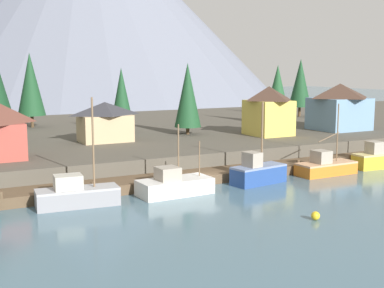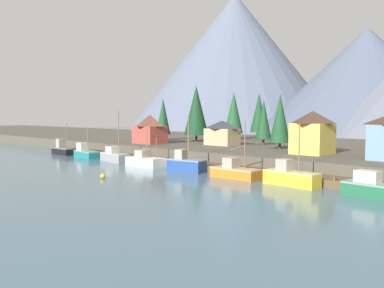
% 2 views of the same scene
% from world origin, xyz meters
% --- Properties ---
extents(ground_plane, '(400.00, 400.00, 1.00)m').
position_xyz_m(ground_plane, '(0.00, 20.00, -0.50)').
color(ground_plane, '#476675').
extents(dock, '(80.00, 4.00, 1.60)m').
position_xyz_m(dock, '(0.00, 1.99, 0.50)').
color(dock, brown).
rests_on(dock, ground_plane).
extents(shoreline_bank, '(400.00, 56.00, 2.50)m').
position_xyz_m(shoreline_bank, '(0.00, 32.00, 1.25)').
color(shoreline_bank, '#4C473D').
rests_on(shoreline_bank, ground_plane).
extents(mountain_east_peak, '(142.35, 142.35, 71.78)m').
position_xyz_m(mountain_east_peak, '(31.05, 145.35, 35.89)').
color(mountain_east_peak, slate).
rests_on(mountain_east_peak, ground_plane).
extents(fishing_boat_grey, '(7.30, 3.11, 9.49)m').
position_xyz_m(fishing_boat_grey, '(-14.03, -1.67, 1.07)').
color(fishing_boat_grey, gray).
rests_on(fishing_boat_grey, ground_plane).
extents(fishing_boat_white, '(7.23, 3.44, 6.74)m').
position_xyz_m(fishing_boat_white, '(-4.68, -1.88, 0.94)').
color(fishing_boat_white, silver).
rests_on(fishing_boat_white, ground_plane).
extents(fishing_boat_blue, '(6.34, 3.25, 8.49)m').
position_xyz_m(fishing_boat_blue, '(5.06, -1.77, 1.20)').
color(fishing_boat_blue, navy).
rests_on(fishing_boat_blue, ground_plane).
extents(fishing_boat_orange, '(7.13, 2.80, 7.99)m').
position_xyz_m(fishing_boat_orange, '(14.50, -1.54, 0.92)').
color(fishing_boat_orange, '#CC6B1E').
rests_on(fishing_boat_orange, ground_plane).
extents(fishing_boat_yellow, '(7.23, 2.70, 7.75)m').
position_xyz_m(fishing_boat_yellow, '(23.14, -1.45, 1.11)').
color(fishing_boat_yellow, gold).
rests_on(fishing_boat_yellow, ground_plane).
extents(house_yellow, '(5.58, 5.97, 6.92)m').
position_xyz_m(house_yellow, '(17.91, 14.07, 6.03)').
color(house_yellow, gold).
rests_on(house_yellow, shoreline_bank).
extents(house_tan, '(6.77, 4.50, 5.14)m').
position_xyz_m(house_tan, '(-4.66, 18.56, 5.12)').
color(house_tan, tan).
rests_on(house_tan, shoreline_bank).
extents(house_blue, '(8.12, 7.19, 7.10)m').
position_xyz_m(house_blue, '(31.37, 14.20, 6.13)').
color(house_blue, '#6689A8').
rests_on(house_blue, shoreline_bank).
extents(conifer_near_right, '(4.36, 4.36, 11.88)m').
position_xyz_m(conifer_near_right, '(-9.99, 39.41, 9.39)').
color(conifer_near_right, '#4C3823').
rests_on(conifer_near_right, shoreline_bank).
extents(conifer_mid_left, '(3.36, 3.36, 9.51)m').
position_xyz_m(conifer_mid_left, '(0.41, 26.16, 7.82)').
color(conifer_mid_left, '#4C3823').
rests_on(conifer_mid_left, shoreline_bank).
extents(conifer_mid_right, '(4.31, 4.31, 9.98)m').
position_xyz_m(conifer_mid_right, '(28.07, 25.52, 8.04)').
color(conifer_mid_right, '#4C3823').
rests_on(conifer_mid_right, shoreline_bank).
extents(conifer_back_left, '(3.83, 3.83, 10.19)m').
position_xyz_m(conifer_back_left, '(8.14, 20.11, 8.12)').
color(conifer_back_left, '#4C3823').
rests_on(conifer_back_left, shoreline_bank).
extents(conifer_centre, '(4.34, 4.34, 11.21)m').
position_xyz_m(conifer_centre, '(39.98, 34.01, 9.06)').
color(conifer_centre, '#4C3823').
rests_on(conifer_centre, shoreline_bank).
extents(channel_buoy, '(0.70, 0.70, 0.70)m').
position_xyz_m(channel_buoy, '(1.68, -14.55, 0.35)').
color(channel_buoy, gold).
rests_on(channel_buoy, ground_plane).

